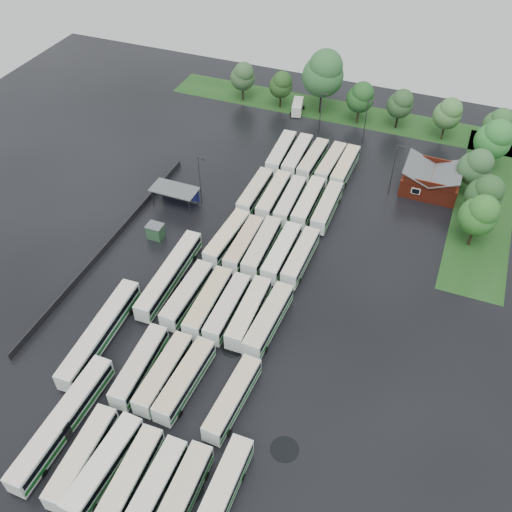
% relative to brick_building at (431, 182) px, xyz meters
% --- Properties ---
extents(ground, '(160.00, 160.00, 0.00)m').
position_rel_brick_building_xyz_m(ground, '(-24.00, -42.77, -1.87)').
color(ground, black).
rests_on(ground, ground).
extents(brick_building, '(10.07, 8.60, 5.39)m').
position_rel_brick_building_xyz_m(brick_building, '(0.00, 0.00, 0.00)').
color(brick_building, maroon).
rests_on(brick_building, ground).
extents(wash_shed, '(8.20, 4.20, 3.58)m').
position_rel_brick_building_xyz_m(wash_shed, '(-41.20, -20.74, 1.12)').
color(wash_shed, '#2D2D30').
rests_on(wash_shed, ground).
extents(utility_hut, '(2.70, 2.20, 2.62)m').
position_rel_brick_building_xyz_m(utility_hut, '(-40.20, -30.17, -0.55)').
color(utility_hut, '#24492C').
rests_on(utility_hut, ground).
extents(grass_strip_north, '(80.00, 10.00, 0.01)m').
position_rel_brick_building_xyz_m(grass_strip_north, '(-22.00, 22.03, -1.86)').
color(grass_strip_north, '#183E12').
rests_on(grass_strip_north, ground).
extents(grass_strip_east, '(10.00, 50.00, 0.01)m').
position_rel_brick_building_xyz_m(grass_strip_east, '(10.00, 0.03, -1.86)').
color(grass_strip_east, '#183E12').
rests_on(grass_strip_east, ground).
extents(west_fence, '(0.10, 50.00, 1.20)m').
position_rel_brick_building_xyz_m(west_fence, '(-46.20, -34.77, -1.27)').
color(west_fence, '#2D2D30').
rests_on(west_fence, ground).
extents(bus_r0c0, '(3.15, 12.21, 3.37)m').
position_rel_brick_building_xyz_m(bus_r0c0, '(-28.25, -68.54, -0.01)').
color(bus_r0c0, silver).
rests_on(bus_r0c0, ground).
extents(bus_r0c1, '(3.19, 12.44, 3.43)m').
position_rel_brick_building_xyz_m(bus_r0c1, '(-25.33, -68.57, 0.02)').
color(bus_r0c1, silver).
rests_on(bus_r0c1, ground).
extents(bus_r0c2, '(3.00, 12.21, 3.37)m').
position_rel_brick_building_xyz_m(bus_r0c2, '(-21.87, -68.92, -0.01)').
color(bus_r0c2, silver).
rests_on(bus_r0c2, ground).
extents(bus_r0c3, '(2.59, 11.98, 3.33)m').
position_rel_brick_building_xyz_m(bus_r0c3, '(-18.77, -69.06, -0.03)').
color(bus_r0c3, silver).
rests_on(bus_r0c3, ground).
extents(bus_r0c4, '(2.91, 12.39, 3.43)m').
position_rel_brick_building_xyz_m(bus_r0c4, '(-15.67, -68.83, 0.02)').
color(bus_r0c4, silver).
rests_on(bus_r0c4, ground).
extents(bus_r1c0, '(3.14, 12.16, 3.35)m').
position_rel_brick_building_xyz_m(bus_r1c0, '(-28.57, -55.13, -0.02)').
color(bus_r1c0, silver).
rests_on(bus_r1c0, ground).
extents(bus_r1c1, '(2.60, 11.89, 3.31)m').
position_rel_brick_building_xyz_m(bus_r1c1, '(-25.12, -54.97, -0.05)').
color(bus_r1c1, silver).
rests_on(bus_r1c1, ground).
extents(bus_r1c2, '(3.03, 12.25, 3.39)m').
position_rel_brick_building_xyz_m(bus_r1c2, '(-22.10, -54.92, -0.00)').
color(bus_r1c2, silver).
rests_on(bus_r1c2, ground).
extents(bus_r1c4, '(3.11, 11.93, 3.29)m').
position_rel_brick_building_xyz_m(bus_r1c4, '(-15.41, -55.15, -0.06)').
color(bus_r1c4, silver).
rests_on(bus_r1c4, ground).
extents(bus_r2c0, '(2.80, 12.25, 3.40)m').
position_rel_brick_building_xyz_m(bus_r2c0, '(-28.51, -41.54, 0.00)').
color(bus_r2c0, silver).
rests_on(bus_r2c0, ground).
extents(bus_r2c1, '(2.90, 12.40, 3.44)m').
position_rel_brick_building_xyz_m(bus_r2c1, '(-25.01, -41.79, 0.02)').
color(bus_r2c1, silver).
rests_on(bus_r2c1, ground).
extents(bus_r2c2, '(2.70, 12.01, 3.33)m').
position_rel_brick_building_xyz_m(bus_r2c2, '(-22.01, -41.72, -0.03)').
color(bus_r2c2, silver).
rests_on(bus_r2c2, ground).
extents(bus_r2c3, '(2.88, 12.28, 3.40)m').
position_rel_brick_building_xyz_m(bus_r2c3, '(-18.86, -41.41, 0.00)').
color(bus_r2c3, silver).
rests_on(bus_r2c3, ground).
extents(bus_r2c4, '(3.10, 12.56, 3.47)m').
position_rel_brick_building_xyz_m(bus_r2c4, '(-15.76, -41.65, 0.04)').
color(bus_r2c4, silver).
rests_on(bus_r2c4, ground).
extents(bus_r3c0, '(3.20, 12.32, 3.40)m').
position_rel_brick_building_xyz_m(bus_r3c0, '(-28.21, -27.83, 0.00)').
color(bus_r3c0, silver).
rests_on(bus_r3c0, ground).
extents(bus_r3c1, '(2.65, 11.86, 3.29)m').
position_rel_brick_building_xyz_m(bus_r3c1, '(-25.10, -28.19, -0.05)').
color(bus_r3c1, silver).
rests_on(bus_r3c1, ground).
extents(bus_r3c2, '(2.98, 12.41, 3.44)m').
position_rel_brick_building_xyz_m(bus_r3c2, '(-22.18, -27.76, 0.02)').
color(bus_r3c2, silver).
rests_on(bus_r3c2, ground).
extents(bus_r3c3, '(2.61, 12.24, 3.41)m').
position_rel_brick_building_xyz_m(bus_r3c3, '(-18.79, -27.91, 0.01)').
color(bus_r3c3, silver).
rests_on(bus_r3c3, ground).
extents(bus_r3c4, '(2.65, 11.91, 3.31)m').
position_rel_brick_building_xyz_m(bus_r3c4, '(-15.71, -27.68, -0.05)').
color(bus_r3c4, silver).
rests_on(bus_r3c4, ground).
extents(bus_r4c0, '(2.56, 11.89, 3.31)m').
position_rel_brick_building_xyz_m(bus_r4c0, '(-28.60, -14.59, -0.05)').
color(bus_r4c0, silver).
rests_on(bus_r4c0, ground).
extents(bus_r4c1, '(2.85, 12.20, 3.38)m').
position_rel_brick_building_xyz_m(bus_r4c1, '(-25.14, -14.45, -0.01)').
color(bus_r4c1, silver).
rests_on(bus_r4c1, ground).
extents(bus_r4c2, '(2.86, 11.90, 3.29)m').
position_rel_brick_building_xyz_m(bus_r4c2, '(-21.98, -14.64, -0.05)').
color(bus_r4c2, silver).
rests_on(bus_r4c2, ground).
extents(bus_r4c3, '(2.77, 12.37, 3.43)m').
position_rel_brick_building_xyz_m(bus_r4c3, '(-18.81, -14.11, 0.02)').
color(bus_r4c3, silver).
rests_on(bus_r4c3, ground).
extents(bus_r4c4, '(2.70, 12.04, 3.34)m').
position_rel_brick_building_xyz_m(bus_r4c4, '(-15.44, -14.05, -0.03)').
color(bus_r4c4, silver).
rests_on(bus_r4c4, ground).
extents(bus_r5c0, '(3.27, 12.58, 3.47)m').
position_rel_brick_building_xyz_m(bus_r5c0, '(-28.55, -1.02, 0.04)').
color(bus_r5c0, silver).
rests_on(bus_r5c0, ground).
extents(bus_r5c1, '(2.90, 12.42, 3.44)m').
position_rel_brick_building_xyz_m(bus_r5c1, '(-25.30, -0.86, 0.03)').
color(bus_r5c1, silver).
rests_on(bus_r5c1, ground).
extents(bus_r5c2, '(2.87, 11.92, 3.30)m').
position_rel_brick_building_xyz_m(bus_r5c2, '(-22.14, -0.91, -0.05)').
color(bus_r5c2, silver).
rests_on(bus_r5c2, ground).
extents(bus_r5c3, '(2.98, 11.91, 3.29)m').
position_rel_brick_building_xyz_m(bus_r5c3, '(-18.63, -0.84, -0.06)').
color(bus_r5c3, silver).
rests_on(bus_r5c3, ground).
extents(bus_r5c4, '(2.75, 12.00, 3.33)m').
position_rel_brick_building_xyz_m(bus_r5c4, '(-15.74, -1.02, -0.03)').
color(bus_r5c4, silver).
rests_on(bus_r5c4, ground).
extents(artic_bus_west_a, '(2.68, 18.09, 3.35)m').
position_rel_brick_building_xyz_m(artic_bus_west_a, '(-32.98, -65.61, -0.01)').
color(artic_bus_west_a, silver).
rests_on(artic_bus_west_a, ground).
extents(artic_bus_west_b, '(2.92, 17.86, 3.30)m').
position_rel_brick_building_xyz_m(artic_bus_west_b, '(-32.93, -38.70, -0.03)').
color(artic_bus_west_b, silver).
rests_on(artic_bus_west_b, ground).
extents(artic_bus_west_c, '(3.39, 18.30, 3.38)m').
position_rel_brick_building_xyz_m(artic_bus_west_c, '(-36.38, -52.32, 0.01)').
color(artic_bus_west_c, silver).
rests_on(artic_bus_west_c, ground).
extents(minibus, '(3.24, 5.96, 2.46)m').
position_rel_brick_building_xyz_m(minibus, '(-31.77, 18.52, -0.50)').
color(minibus, silver).
rests_on(minibus, ground).
extents(tree_north_0, '(5.49, 5.49, 9.09)m').
position_rel_brick_building_xyz_m(tree_north_0, '(-44.96, 19.16, 3.98)').
color(tree_north_0, '#31221A').
rests_on(tree_north_0, ground).
extents(tree_north_1, '(5.17, 5.17, 8.56)m').
position_rel_brick_building_xyz_m(tree_north_1, '(-35.93, 19.18, 3.64)').
color(tree_north_1, black).
rests_on(tree_north_1, ground).
extents(tree_north_2, '(8.77, 8.77, 14.52)m').
position_rel_brick_building_xyz_m(tree_north_2, '(-26.87, 20.04, 7.48)').
color(tree_north_2, black).
rests_on(tree_north_2, ground).
extents(tree_north_3, '(5.76, 5.76, 9.55)m').
position_rel_brick_building_xyz_m(tree_north_3, '(-18.20, 18.75, 4.27)').
color(tree_north_3, '#3B2A19').
rests_on(tree_north_3, ground).
extents(tree_north_4, '(5.39, 5.39, 8.92)m').
position_rel_brick_building_xyz_m(tree_north_4, '(-10.03, 19.82, 3.87)').
color(tree_north_4, black).
rests_on(tree_north_4, ground).
extents(tree_north_5, '(5.65, 5.65, 9.35)m').
position_rel_brick_building_xyz_m(tree_north_5, '(-0.32, 18.81, 4.15)').
color(tree_north_5, '#36271A').
rests_on(tree_north_5, ground).
extents(tree_north_6, '(5.04, 5.03, 8.34)m').
position_rel_brick_building_xyz_m(tree_north_6, '(9.31, 19.62, 3.49)').
color(tree_north_6, '#392B19').
rests_on(tree_north_6, ground).
extents(tree_east_0, '(6.10, 6.10, 10.11)m').
position_rel_brick_building_xyz_m(tree_east_0, '(8.73, -12.83, 4.63)').
color(tree_east_0, black).
rests_on(tree_east_0, ground).
extents(tree_east_1, '(6.04, 6.04, 10.00)m').
position_rel_brick_building_xyz_m(tree_east_1, '(9.06, -6.82, 4.57)').
color(tree_east_1, black).
rests_on(tree_east_1, ground).
extents(tree_east_2, '(5.92, 5.92, 9.80)m').
position_rel_brick_building_xyz_m(tree_east_2, '(6.80, 1.05, 4.44)').
color(tree_east_2, '#3C281B').
rests_on(tree_east_2, ground).
extents(tree_east_3, '(6.75, 6.75, 11.18)m').
position_rel_brick_building_xyz_m(tree_east_3, '(8.93, 10.04, 5.33)').
color(tree_east_3, '#3B2C1C').
rests_on(tree_east_3, ground).
extents(tree_east_4, '(5.65, 5.63, 9.33)m').
position_rel_brick_building_xyz_m(tree_east_4, '(9.37, 18.30, 4.13)').
color(tree_east_4, '#2F2419').
rests_on(tree_east_4, ground).
extents(lamp_post_ne, '(1.58, 0.31, 10.27)m').
position_rel_brick_building_xyz_m(lamp_post_ne, '(-6.54, -3.76, 4.10)').
color(lamp_post_ne, '#2D2D30').
rests_on(lamp_post_ne, ground).
extents(lamp_post_nw, '(1.52, 0.30, 9.87)m').
position_rel_brick_building_xyz_m(lamp_post_nw, '(-36.99, -19.08, 3.86)').
color(lamp_post_nw, '#2D2D30').
rests_on(lamp_post_nw, ground).
extents(lamp_post_back_w, '(1.40, 0.27, 9.12)m').
position_rel_brick_building_xyz_m(lamp_post_back_w, '(-24.66, 11.94, 3.43)').
color(lamp_post_back_w, '#2D2D30').
rests_on(lamp_post_back_w, ground).
extents(lamp_post_back_e, '(1.46, 0.28, 9.47)m').
position_rel_brick_building_xyz_m(lamp_post_back_e, '(-15.18, 11.51, 3.63)').
color(lamp_post_back_e, '#2D2D30').
rests_on(lamp_post_back_e, ground).
extents(puddle_0, '(5.93, 5.93, 0.01)m').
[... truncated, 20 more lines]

